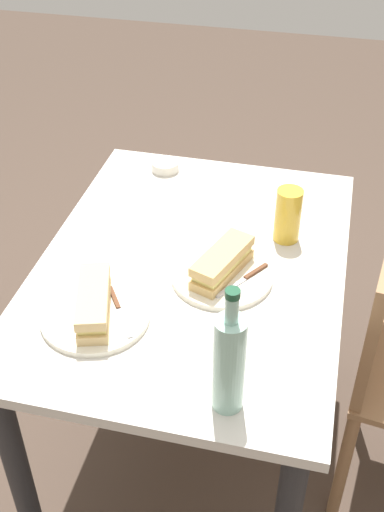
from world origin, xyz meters
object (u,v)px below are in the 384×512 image
water_bottle (229,362)px  olive_bowl (165,166)px  dining_table (192,298)px  knife_far (119,308)px  beer_glass (288,215)px  baguette_sandwich_near (222,262)px  plate_near (222,275)px  baguette_sandwich_far (94,303)px  knife_near (245,278)px  plate_far (95,316)px

water_bottle → olive_bowl: bearing=-157.1°
dining_table → knife_far: 0.30m
beer_glass → olive_bowl: (-0.28, -0.42, -0.06)m
dining_table → baguette_sandwich_near: (0.04, 0.09, 0.17)m
plate_near → olive_bowl: (-0.48, -0.28, 0.01)m
baguette_sandwich_near → water_bottle: (0.39, 0.09, 0.07)m
dining_table → plate_near: bearing=63.3°
baguette_sandwich_far → olive_bowl: 0.70m
baguette_sandwich_near → knife_near: 0.07m
knife_near → water_bottle: 0.40m
plate_near → beer_glass: size_ratio=1.69×
baguette_sandwich_near → knife_far: (0.19, -0.21, -0.03)m
plate_far → dining_table: bearing=146.5°
plate_near → baguette_sandwich_near: 0.04m
knife_far → dining_table: bearing=152.2°
baguette_sandwich_near → beer_glass: (-0.20, 0.14, 0.03)m
dining_table → beer_glass: beer_glass is taller
water_bottle → olive_bowl: 0.95m
plate_far → knife_far: (-0.03, 0.05, 0.01)m
knife_near → dining_table: bearing=-110.1°
plate_near → baguette_sandwich_near: bearing=0.0°
knife_near → olive_bowl: olive_bowl is taller
plate_near → knife_near: bearing=80.5°
baguette_sandwich_far → water_bottle: (0.18, 0.35, 0.07)m
dining_table → baguette_sandwich_near: bearing=63.3°
baguette_sandwich_near → olive_bowl: 0.56m
plate_near → baguette_sandwich_far: bearing=-50.4°
knife_far → water_bottle: (0.20, 0.30, 0.11)m
dining_table → plate_near: plate_near is taller
baguette_sandwich_near → beer_glass: beer_glass is taller
knife_far → olive_bowl: 0.67m
knife_far → water_bottle: size_ratio=0.51×
baguette_sandwich_near → plate_far: (0.21, -0.26, -0.04)m
baguette_sandwich_near → knife_near: bearing=80.5°
knife_near → knife_far: size_ratio=1.00×
plate_near → plate_far: bearing=-50.4°
plate_near → knife_far: size_ratio=1.65×
plate_far → olive_bowl: (-0.69, -0.02, 0.01)m
plate_far → baguette_sandwich_far: 0.04m
knife_near → knife_far: same height
knife_near → plate_far: size_ratio=0.60×
knife_near → plate_far: 0.38m
knife_near → beer_glass: beer_glass is taller
baguette_sandwich_near → water_bottle: 0.41m
dining_table → olive_bowl: bearing=-156.4°
olive_bowl → dining_table: bearing=23.6°
plate_far → plate_near: bearing=129.6°
knife_far → water_bottle: water_bottle is taller
baguette_sandwich_near → plate_near: bearing=180.0°
knife_far → beer_glass: 0.53m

